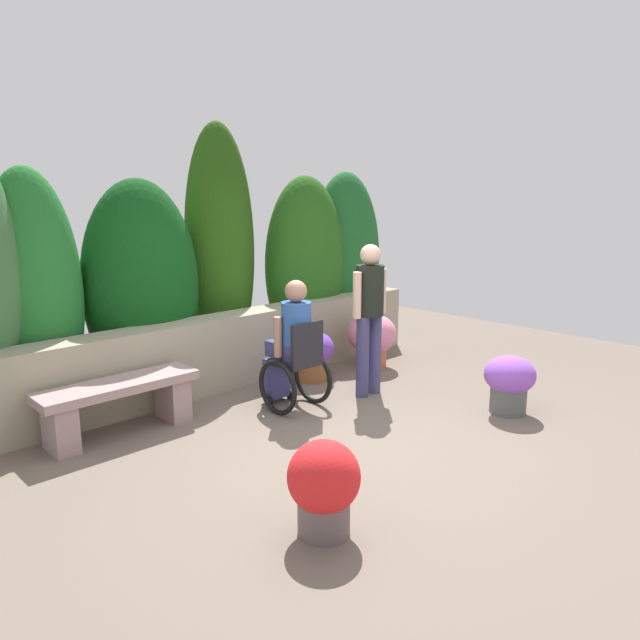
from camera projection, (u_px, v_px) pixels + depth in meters
name	position (u px, v px, depth m)	size (l,w,h in m)	color
ground_plane	(346.00, 438.00, 5.26)	(10.82, 10.82, 0.00)	#6C5E53
stone_retaining_wall	(218.00, 352.00, 6.57)	(5.98, 0.39, 0.82)	gray
hedge_backdrop	(177.00, 270.00, 6.63)	(6.30, 1.01, 3.01)	#3A6839
stone_bench	(120.00, 400.00, 5.30)	(1.44, 0.43, 0.50)	gray
person_in_wheelchair	(293.00, 349.00, 5.89)	(0.53, 0.66, 1.33)	black
person_standing_companion	(370.00, 310.00, 6.23)	(0.49, 0.30, 1.64)	#3D3D69
flower_pot_purple_near	(509.00, 381.00, 5.82)	(0.50, 0.50, 0.58)	#565B58
flower_pot_terracotta_by_wall	(372.00, 338.00, 7.39)	(0.62, 0.62, 0.68)	#B85A40
flower_pot_red_accent	(324.00, 485.00, 3.72)	(0.47, 0.47, 0.63)	#625253
flower_pot_small_foreground	(310.00, 353.00, 6.89)	(0.56, 0.56, 0.59)	#99582C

